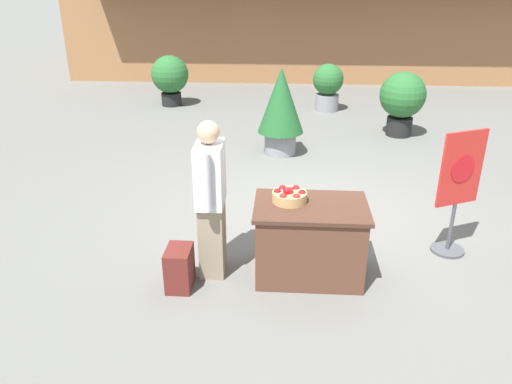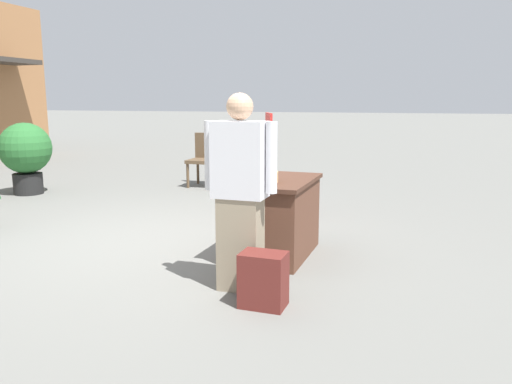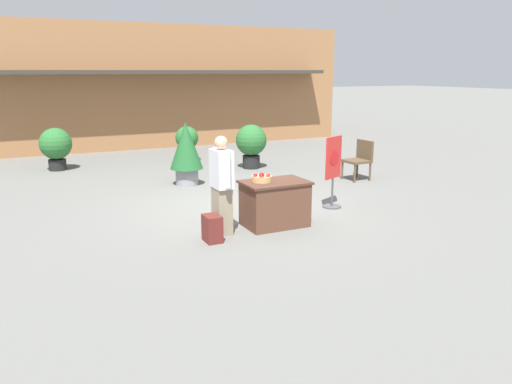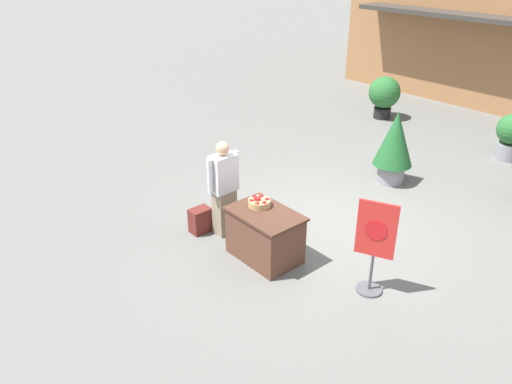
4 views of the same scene
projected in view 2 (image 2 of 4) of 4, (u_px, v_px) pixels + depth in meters
ground_plane at (153, 241)px, 5.53m from camera, size 120.00×120.00×0.00m
display_table at (274, 217)px, 4.99m from camera, size 1.10×0.74×0.78m
apple_basket at (261, 175)px, 4.73m from camera, size 0.34×0.34×0.16m
person_visitor at (240, 192)px, 4.00m from camera, size 0.27×0.61×1.60m
backpack at (263, 280)px, 3.75m from camera, size 0.24×0.34×0.42m
poster_board at (269, 162)px, 6.55m from camera, size 0.49×0.36×1.38m
patio_chair at (207, 156)px, 9.07m from camera, size 0.58×0.58×0.95m
potted_plant_far_left at (26, 152)px, 8.22m from camera, size 0.84×0.84×1.19m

